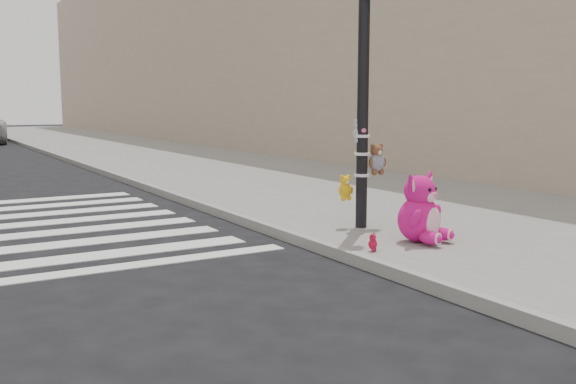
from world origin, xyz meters
TOP-DOWN VIEW (x-y plane):
  - ground at (0.00, 0.00)m, footprint 120.00×120.00m
  - sidewalk_near at (5.00, 10.00)m, footprint 7.00×80.00m
  - curb_edge at (1.55, 10.00)m, footprint 0.12×80.00m
  - bld_near at (10.50, 20.00)m, footprint 5.00×60.00m
  - signal_pole at (2.62, 1.81)m, footprint 0.70×0.48m
  - pink_bunny at (2.64, 0.60)m, footprint 0.73×0.80m
  - red_teddy at (1.80, 0.50)m, footprint 0.18×0.17m

SIDE VIEW (x-z plane):
  - ground at x=0.00m, z-range 0.00..0.00m
  - sidewalk_near at x=5.00m, z-range 0.00..0.14m
  - curb_edge at x=1.55m, z-range -0.01..0.15m
  - red_teddy at x=1.80m, z-range 0.14..0.36m
  - pink_bunny at x=2.64m, z-range 0.06..0.97m
  - signal_pole at x=2.62m, z-range -0.21..3.79m
  - bld_near at x=10.50m, z-range 0.00..10.00m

